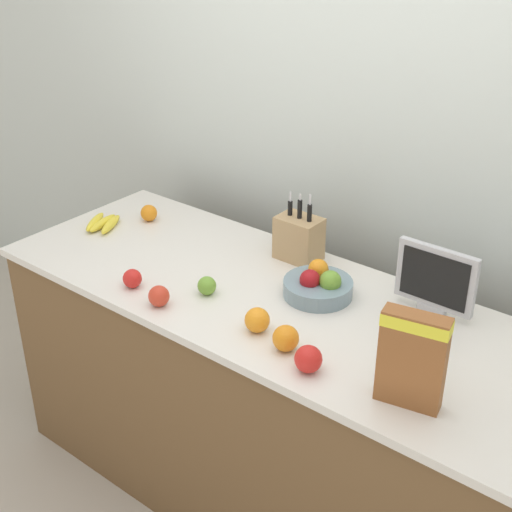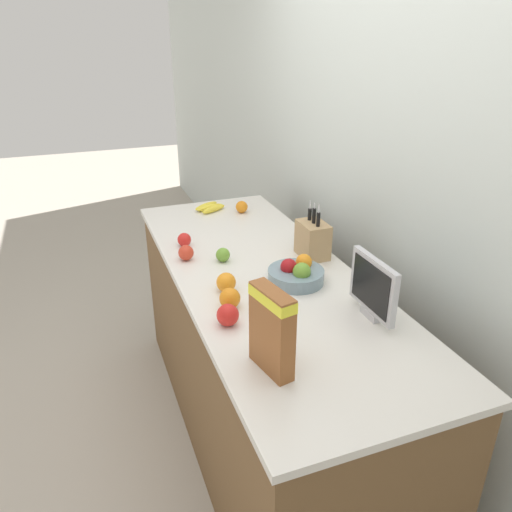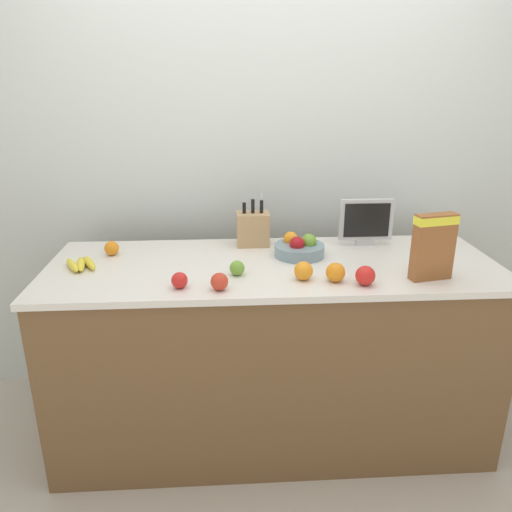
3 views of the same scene
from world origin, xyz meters
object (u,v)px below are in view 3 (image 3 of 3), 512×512
(fruit_bowl, at_px, (299,248))
(apple_leftmost, at_px, (365,276))
(orange_back_center, at_px, (303,271))
(knife_block, at_px, (253,229))
(apple_front, at_px, (180,280))
(small_monitor, at_px, (366,221))
(banana_bunch, at_px, (81,264))
(apple_near_bananas, at_px, (237,268))
(orange_by_cereal, at_px, (112,248))
(apple_rightmost, at_px, (219,282))
(orange_front_center, at_px, (335,272))
(cereal_box, at_px, (434,244))

(fruit_bowl, xyz_separation_m, apple_leftmost, (0.22, -0.38, 0.00))
(apple_leftmost, height_order, orange_back_center, apple_leftmost)
(knife_block, xyz_separation_m, apple_front, (-0.33, -0.55, -0.05))
(fruit_bowl, xyz_separation_m, orange_back_center, (-0.03, -0.31, 0.00))
(small_monitor, relative_size, orange_back_center, 3.34)
(knife_block, xyz_separation_m, banana_bunch, (-0.80, -0.28, -0.07))
(apple_leftmost, bearing_deg, apple_front, 178.78)
(apple_near_bananas, bearing_deg, orange_by_cereal, 153.40)
(apple_front, bearing_deg, small_monitor, 28.95)
(apple_rightmost, distance_m, orange_back_center, 0.37)
(apple_rightmost, bearing_deg, apple_near_bananas, 64.10)
(apple_front, xyz_separation_m, orange_front_center, (0.65, 0.03, 0.01))
(fruit_bowl, bearing_deg, orange_by_cereal, 175.87)
(knife_block, xyz_separation_m, apple_leftmost, (0.44, -0.56, -0.05))
(orange_by_cereal, bearing_deg, apple_front, -49.84)
(orange_front_center, bearing_deg, small_monitor, 61.64)
(apple_near_bananas, height_order, orange_back_center, orange_back_center)
(banana_bunch, bearing_deg, apple_near_bananas, -10.93)
(apple_rightmost, distance_m, apple_front, 0.17)
(apple_front, distance_m, orange_back_center, 0.52)
(apple_leftmost, distance_m, orange_back_center, 0.26)
(banana_bunch, bearing_deg, apple_front, -29.48)
(cereal_box, xyz_separation_m, apple_rightmost, (-0.90, -0.06, -0.12))
(apple_rightmost, height_order, orange_front_center, orange_front_center)
(small_monitor, relative_size, apple_rightmost, 3.75)
(cereal_box, xyz_separation_m, apple_near_bananas, (-0.83, 0.09, -0.12))
(knife_block, xyz_separation_m, orange_front_center, (0.32, -0.52, -0.05))
(apple_leftmost, height_order, apple_rightmost, apple_leftmost)
(fruit_bowl, height_order, orange_front_center, fruit_bowl)
(apple_front, distance_m, orange_front_center, 0.65)
(apple_rightmost, height_order, apple_front, apple_rightmost)
(apple_leftmost, bearing_deg, orange_by_cereal, 158.50)
(fruit_bowl, xyz_separation_m, apple_front, (-0.55, -0.36, -0.01))
(apple_leftmost, xyz_separation_m, apple_rightmost, (-0.61, -0.01, -0.01))
(cereal_box, height_order, apple_rightmost, cereal_box)
(small_monitor, height_order, apple_rightmost, small_monitor)
(small_monitor, xyz_separation_m, apple_near_bananas, (-0.67, -0.38, -0.10))
(small_monitor, distance_m, orange_back_center, 0.60)
(apple_front, height_order, orange_front_center, orange_front_center)
(banana_bunch, distance_m, apple_near_bananas, 0.72)
(cereal_box, height_order, orange_back_center, cereal_box)
(small_monitor, bearing_deg, orange_by_cereal, -176.68)
(banana_bunch, relative_size, orange_front_center, 2.38)
(orange_front_center, bearing_deg, apple_front, -177.46)
(banana_bunch, xyz_separation_m, apple_near_bananas, (0.71, -0.14, 0.02))
(apple_front, xyz_separation_m, orange_by_cereal, (-0.36, 0.43, 0.00))
(fruit_bowl, xyz_separation_m, apple_near_bananas, (-0.31, -0.24, -0.01))
(apple_near_bananas, bearing_deg, orange_back_center, -14.43)
(fruit_bowl, xyz_separation_m, orange_front_center, (0.11, -0.33, 0.00))
(orange_by_cereal, bearing_deg, fruit_bowl, -4.13)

